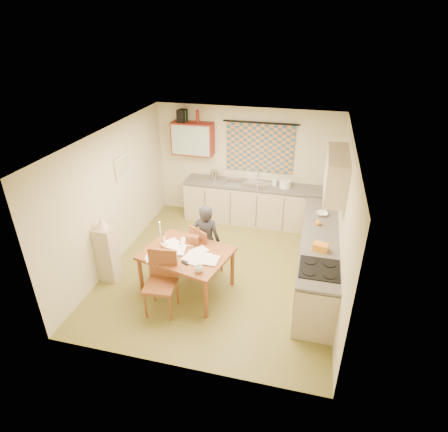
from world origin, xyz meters
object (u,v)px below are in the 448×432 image
(chair_far, at_px, (207,258))
(counter_back, at_px, (259,204))
(counter_right, at_px, (317,259))
(shelf_stand, at_px, (107,254))
(person, at_px, (206,240))
(stove, at_px, (316,294))
(dining_table, at_px, (187,271))

(chair_far, bearing_deg, counter_back, -73.60)
(counter_right, relative_size, shelf_stand, 2.87)
(person, bearing_deg, shelf_stand, 18.02)
(shelf_stand, bearing_deg, person, 19.80)
(chair_far, bearing_deg, person, 147.08)
(counter_right, relative_size, stove, 3.16)
(counter_back, relative_size, chair_far, 3.45)
(shelf_stand, bearing_deg, counter_back, 50.41)
(person, distance_m, shelf_stand, 1.73)
(counter_back, height_order, stove, stove)
(counter_right, bearing_deg, dining_table, -160.03)
(counter_back, xyz_separation_m, chair_far, (-0.60, -2.07, -0.16))
(counter_back, relative_size, counter_right, 1.12)
(shelf_stand, bearing_deg, dining_table, 1.70)
(stove, xyz_separation_m, shelf_stand, (-3.54, 0.15, 0.05))
(counter_back, xyz_separation_m, stove, (1.33, -2.82, 0.01))
(stove, distance_m, shelf_stand, 3.54)
(counter_back, height_order, chair_far, chair_far)
(counter_right, distance_m, stove, 0.95)
(dining_table, bearing_deg, stove, 8.23)
(dining_table, height_order, person, person)
(counter_right, xyz_separation_m, dining_table, (-2.10, -0.76, -0.07))
(stove, bearing_deg, person, 159.18)
(counter_right, height_order, dining_table, counter_right)
(counter_back, bearing_deg, counter_right, -54.57)
(counter_back, bearing_deg, chair_far, -106.25)
(counter_back, bearing_deg, dining_table, -106.32)
(dining_table, bearing_deg, counter_right, 33.39)
(stove, bearing_deg, shelf_stand, 177.61)
(counter_right, xyz_separation_m, shelf_stand, (-3.54, -0.81, 0.06))
(counter_right, bearing_deg, person, -173.38)
(dining_table, relative_size, shelf_stand, 1.51)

